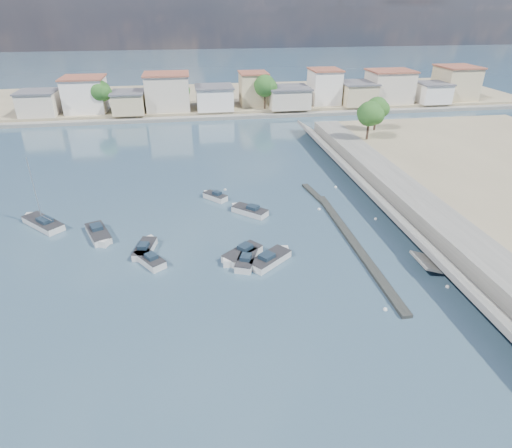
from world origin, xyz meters
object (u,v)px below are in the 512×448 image
at_px(motorboat_d, 241,255).
at_px(motorboat_g, 99,235).
at_px(motorboat_c, 248,211).
at_px(motorboat_h, 271,259).
at_px(sailboat, 42,223).
at_px(motorboat_f, 214,197).
at_px(motorboat_e, 146,248).
at_px(motorboat_a, 149,259).
at_px(motorboat_b, 247,259).

bearing_deg(motorboat_d, motorboat_g, 155.99).
height_order(motorboat_c, motorboat_h, same).
bearing_deg(sailboat, motorboat_f, 12.24).
bearing_deg(motorboat_f, motorboat_e, -123.39).
bearing_deg(motorboat_c, motorboat_e, -148.64).
bearing_deg(motorboat_e, motorboat_g, 144.61).
bearing_deg(motorboat_h, motorboat_c, 93.61).
bearing_deg(motorboat_e, motorboat_c, 31.36).
xyz_separation_m(motorboat_c, motorboat_h, (0.76, -11.98, -0.00)).
relative_size(motorboat_a, motorboat_c, 0.91).
bearing_deg(motorboat_c, motorboat_f, 127.67).
xyz_separation_m(motorboat_g, motorboat_h, (18.92, -8.31, -0.00)).
bearing_deg(motorboat_a, motorboat_d, -3.70).
distance_m(motorboat_b, motorboat_f, 17.12).
height_order(motorboat_h, sailboat, sailboat).
xyz_separation_m(motorboat_b, sailboat, (-23.80, 12.29, 0.03)).
bearing_deg(motorboat_h, motorboat_b, 174.14).
height_order(motorboat_a, motorboat_c, same).
height_order(motorboat_b, motorboat_d, same).
distance_m(motorboat_e, sailboat, 15.42).
height_order(motorboat_b, motorboat_h, same).
distance_m(motorboat_g, sailboat, 8.56).
relative_size(motorboat_d, motorboat_f, 1.35).
bearing_deg(motorboat_h, motorboat_a, 171.58).
bearing_deg(motorboat_a, motorboat_c, 39.87).
height_order(motorboat_g, sailboat, sailboat).
height_order(motorboat_b, motorboat_g, same).
bearing_deg(motorboat_g, motorboat_e, -35.39).
bearing_deg(motorboat_f, motorboat_a, -117.61).
bearing_deg(motorboat_d, sailboat, 154.10).
bearing_deg(motorboat_g, motorboat_f, 32.29).
distance_m(motorboat_g, motorboat_h, 20.66).
height_order(motorboat_c, motorboat_d, same).
bearing_deg(motorboat_c, motorboat_g, -168.58).
relative_size(motorboat_d, motorboat_h, 0.94).
bearing_deg(motorboat_f, motorboat_h, -74.40).
relative_size(motorboat_b, motorboat_d, 0.98).
bearing_deg(motorboat_h, motorboat_e, 161.98).
relative_size(motorboat_c, motorboat_g, 0.82).
height_order(motorboat_b, motorboat_e, same).
relative_size(motorboat_e, motorboat_f, 1.35).
height_order(motorboat_d, motorboat_f, same).
bearing_deg(sailboat, motorboat_a, -38.24).
bearing_deg(motorboat_e, motorboat_a, -78.78).
xyz_separation_m(motorboat_a, sailboat, (-13.52, 10.66, 0.03)).
xyz_separation_m(motorboat_a, motorboat_c, (12.07, 10.08, 0.00)).
relative_size(motorboat_h, sailboat, 0.56).
bearing_deg(motorboat_a, motorboat_e, 101.22).
bearing_deg(motorboat_d, motorboat_a, 176.30).
xyz_separation_m(motorboat_d, motorboat_g, (-15.81, 7.04, 0.00)).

